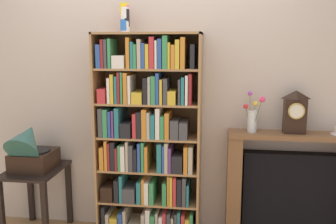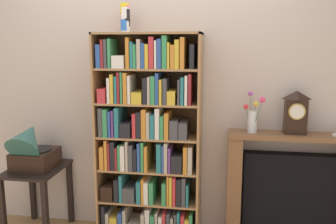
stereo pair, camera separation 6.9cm
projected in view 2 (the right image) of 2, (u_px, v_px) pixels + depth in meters
The scene contains 8 objects.
wall_back at pixel (165, 90), 3.28m from camera, with size 4.69×0.08×2.60m, color beige.
bookshelf at pixel (148, 144), 3.16m from camera, with size 0.88×0.35×1.79m.
cup_stack at pixel (125, 18), 3.06m from camera, with size 0.08×0.08×0.24m.
side_table_left at pixel (37, 184), 3.29m from camera, with size 0.45×0.56×0.62m.
gramophone at pixel (32, 148), 3.18m from camera, with size 0.33×0.47×0.49m.
fireplace_mantel at pixel (291, 190), 3.13m from camera, with size 1.07×0.23×0.98m.
mantel_clock at pixel (296, 112), 2.99m from camera, with size 0.17×0.11×0.36m.
flower_vase at pixel (253, 117), 3.05m from camera, with size 0.17×0.18×0.34m.
Camera 2 is at (0.64, -2.87, 1.70)m, focal length 39.40 mm.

